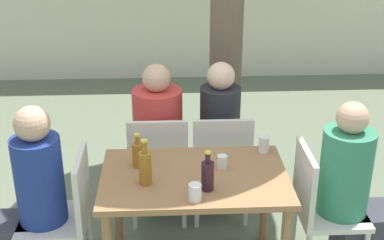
% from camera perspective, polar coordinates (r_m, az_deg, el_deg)
% --- Properties ---
extents(dining_table_front, '(1.19, 0.78, 0.76)m').
position_cam_1_polar(dining_table_front, '(3.47, 0.25, -7.37)').
color(dining_table_front, '#996B42').
rests_on(dining_table_front, ground_plane).
extents(patio_chair_0, '(0.44, 0.44, 0.91)m').
position_cam_1_polar(patio_chair_0, '(3.60, -13.23, -9.42)').
color(patio_chair_0, beige).
rests_on(patio_chair_0, ground_plane).
extents(patio_chair_1, '(0.44, 0.44, 0.91)m').
position_cam_1_polar(patio_chair_1, '(3.67, 13.42, -8.68)').
color(patio_chair_1, beige).
rests_on(patio_chair_1, ground_plane).
extents(patio_chair_2, '(0.44, 0.44, 0.91)m').
position_cam_1_polar(patio_chair_2, '(4.07, -3.59, -4.58)').
color(patio_chair_2, beige).
rests_on(patio_chair_2, ground_plane).
extents(patio_chair_3, '(0.44, 0.44, 0.91)m').
position_cam_1_polar(patio_chair_3, '(4.09, 3.12, -4.42)').
color(patio_chair_3, beige).
rests_on(patio_chair_3, ground_plane).
extents(person_seated_0, '(0.55, 0.31, 1.25)m').
position_cam_1_polar(person_seated_0, '(3.63, -16.98, -8.81)').
color(person_seated_0, '#383842').
rests_on(person_seated_0, ground_plane).
extents(person_seated_1, '(0.57, 0.33, 1.24)m').
position_cam_1_polar(person_seated_1, '(3.73, 16.96, -7.98)').
color(person_seated_1, '#383842').
rests_on(person_seated_1, ground_plane).
extents(person_seated_2, '(0.38, 0.59, 1.25)m').
position_cam_1_polar(person_seated_2, '(4.25, -3.59, -2.51)').
color(person_seated_2, '#383842').
rests_on(person_seated_2, ground_plane).
extents(person_seated_3, '(0.31, 0.55, 1.26)m').
position_cam_1_polar(person_seated_3, '(4.28, 2.81, -2.44)').
color(person_seated_3, '#383842').
rests_on(person_seated_3, ground_plane).
extents(amber_bottle_0, '(0.08, 0.08, 0.23)m').
position_cam_1_polar(amber_bottle_0, '(3.49, -5.80, -3.61)').
color(amber_bottle_0, '#9E661E').
rests_on(amber_bottle_0, dining_table_front).
extents(amber_bottle_1, '(0.08, 0.08, 0.30)m').
position_cam_1_polar(amber_bottle_1, '(3.28, -5.02, -5.01)').
color(amber_bottle_1, '#9E661E').
rests_on(amber_bottle_1, dining_table_front).
extents(wine_bottle_2, '(0.08, 0.08, 0.26)m').
position_cam_1_polar(wine_bottle_2, '(3.21, 1.67, -5.88)').
color(wine_bottle_2, '#331923').
rests_on(wine_bottle_2, dining_table_front).
extents(drinking_glass_0, '(0.07, 0.07, 0.11)m').
position_cam_1_polar(drinking_glass_0, '(3.71, 7.69, -2.57)').
color(drinking_glass_0, silver).
rests_on(drinking_glass_0, dining_table_front).
extents(drinking_glass_1, '(0.08, 0.08, 0.11)m').
position_cam_1_polar(drinking_glass_1, '(3.13, 0.32, -7.73)').
color(drinking_glass_1, silver).
rests_on(drinking_glass_1, dining_table_front).
extents(drinking_glass_2, '(0.07, 0.07, 0.09)m').
position_cam_1_polar(drinking_glass_2, '(3.48, 3.23, -4.47)').
color(drinking_glass_2, silver).
rests_on(drinking_glass_2, dining_table_front).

